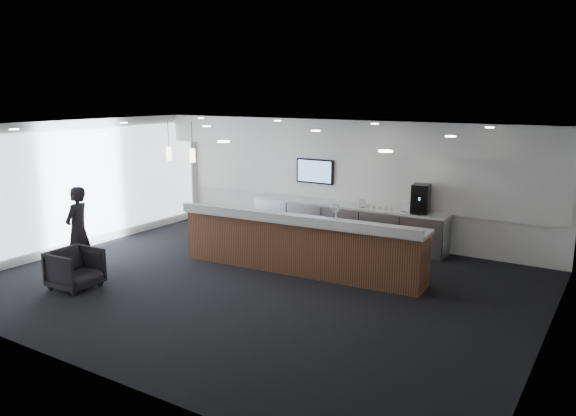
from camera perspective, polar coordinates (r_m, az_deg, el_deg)
The scene contains 24 objects.
ground at distance 10.86m, azimuth -2.91°, elevation -7.75°, with size 10.00×10.00×0.00m, color black.
ceiling at distance 10.26m, azimuth -3.09°, elevation 8.25°, with size 10.00×8.00×0.02m, color black.
back_wall at distance 13.87m, azimuth 6.54°, elevation 2.86°, with size 10.00×0.02×3.00m, color white.
left_wall at distance 13.91m, azimuth -20.13°, elevation 2.24°, with size 0.02×8.00×3.00m, color white.
right_wall at distance 8.69m, azimuth 25.19°, elevation -3.54°, with size 0.02×8.00×3.00m, color white.
soffit_bulkhead at distance 13.34m, azimuth 5.81°, elevation 7.50°, with size 10.00×0.90×0.70m, color white.
alcove_panel at distance 13.83m, azimuth 6.50°, elevation 3.26°, with size 9.80×0.06×1.40m, color white.
window_blinds_wall at distance 13.88m, azimuth -20.03°, elevation 2.23°, with size 0.04×7.36×2.55m, color silver.
back_credenza at distance 13.75m, azimuth 5.79°, elevation -1.54°, with size 5.06×0.66×0.95m.
wall_tv at distance 14.22m, azimuth 2.75°, elevation 3.76°, with size 1.05×0.08×0.62m.
pendant_left at distance 12.45m, azimuth -10.01°, elevation 5.23°, with size 0.12×0.12×0.30m, color #FFF1C6.
pendant_right at distance 12.92m, azimuth -12.33°, elevation 5.38°, with size 0.12×0.12×0.30m, color #FFF1C6.
ceiling_can_lights at distance 10.26m, azimuth -3.08°, elevation 8.08°, with size 7.00×5.00×0.02m, color white, non-canonical shape.
service_counter at distance 11.45m, azimuth 1.22°, elevation -3.70°, with size 5.28×1.19×1.49m.
coffee_machine at distance 12.86m, azimuth 13.34°, elevation 0.91°, with size 0.43×0.53×0.65m.
info_sign_left at distance 13.31m, azimuth 7.56°, elevation 0.53°, with size 0.16×0.02×0.22m, color silver.
info_sign_right at distance 12.96m, azimuth 11.88°, elevation 0.17°, with size 0.20×0.02×0.26m, color silver.
armchair at distance 11.26m, azimuth -20.81°, elevation -5.80°, with size 0.80×0.83×0.75m, color black.
lounge_guest at distance 12.26m, azimuth -20.57°, elevation -1.99°, with size 0.64×0.42×1.74m, color black.
cup_0 at distance 13.03m, azimuth 10.37°, elevation -0.10°, with size 0.09×0.09×0.08m, color white.
cup_1 at distance 13.09m, azimuth 9.80°, elevation -0.03°, with size 0.09×0.09×0.08m, color white.
cup_2 at distance 13.14m, azimuth 9.24°, elevation 0.04°, with size 0.09×0.09×0.08m, color white.
cup_3 at distance 13.19m, azimuth 8.68°, elevation 0.10°, with size 0.09×0.09×0.08m, color white.
cup_4 at distance 13.25m, azimuth 8.12°, elevation 0.17°, with size 0.09×0.09×0.08m, color white.
Camera 1 is at (5.90, -8.38, 3.62)m, focal length 35.00 mm.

